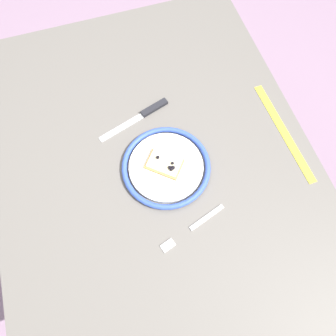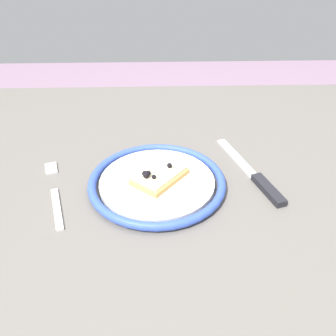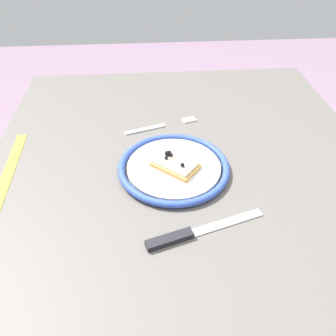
# 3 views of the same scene
# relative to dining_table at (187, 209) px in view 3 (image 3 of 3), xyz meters

# --- Properties ---
(dining_table) EXTENTS (1.17, 0.92, 0.76)m
(dining_table) POSITION_rel_dining_table_xyz_m (0.00, 0.00, 0.00)
(dining_table) COLOR #5B5651
(dining_table) RESTS_ON ground_plane
(plate) EXTENTS (0.25, 0.25, 0.02)m
(plate) POSITION_rel_dining_table_xyz_m (-0.05, -0.03, 0.08)
(plate) COLOR white
(plate) RESTS_ON dining_table
(pizza_slice_near) EXTENTS (0.11, 0.12, 0.03)m
(pizza_slice_near) POSITION_rel_dining_table_xyz_m (-0.05, -0.02, 0.10)
(pizza_slice_near) COLOR tan
(pizza_slice_near) RESTS_ON plate
(knife) EXTENTS (0.09, 0.23, 0.01)m
(knife) POSITION_rel_dining_table_xyz_m (0.14, -0.02, 0.08)
(knife) COLOR silver
(knife) RESTS_ON dining_table
(fork) EXTENTS (0.08, 0.20, 0.00)m
(fork) POSITION_rel_dining_table_xyz_m (-0.24, -0.04, 0.08)
(fork) COLOR silver
(fork) RESTS_ON dining_table
(measuring_tape) EXTENTS (0.35, 0.04, 0.00)m
(measuring_tape) POSITION_rel_dining_table_xyz_m (-0.05, -0.40, 0.08)
(measuring_tape) COLOR yellow
(measuring_tape) RESTS_ON dining_table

